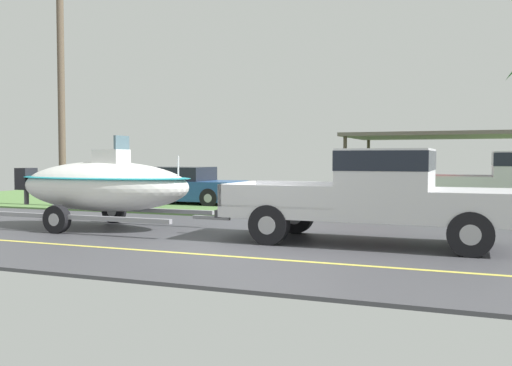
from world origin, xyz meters
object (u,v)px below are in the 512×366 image
object	(u,v)px
boat_on_trailer	(103,186)
parked_sedan_far	(384,191)
pickup_truck_towing	(385,192)
utility_pole	(61,78)
parked_sedan_near	(180,186)
carport_awning	(442,137)

from	to	relation	value
boat_on_trailer	parked_sedan_far	distance (m)	8.91
pickup_truck_towing	utility_pole	bearing A→B (deg)	159.80
parked_sedan_near	carport_awning	size ratio (longest dim) A/B	0.64
parked_sedan_near	utility_pole	xyz separation A→B (m)	(-3.14, -2.65, 3.78)
parked_sedan_near	parked_sedan_far	bearing A→B (deg)	-0.86
boat_on_trailer	parked_sedan_far	size ratio (longest dim) A/B	1.35
boat_on_trailer	utility_pole	xyz separation A→B (m)	(-4.86, 4.28, 3.41)
carport_awning	utility_pole	bearing A→B (deg)	-146.27
parked_sedan_near	parked_sedan_far	world-z (taller)	same
carport_awning	parked_sedan_near	bearing A→B (deg)	-148.81
boat_on_trailer	parked_sedan_far	xyz separation A→B (m)	(5.72, 6.82, -0.38)
pickup_truck_towing	carport_awning	distance (m)	12.41
utility_pole	carport_awning	bearing A→B (deg)	33.73
pickup_truck_towing	boat_on_trailer	distance (m)	6.77
boat_on_trailer	parked_sedan_near	distance (m)	7.15
boat_on_trailer	pickup_truck_towing	bearing A→B (deg)	0.00
parked_sedan_far	parked_sedan_near	bearing A→B (deg)	179.14
boat_on_trailer	parked_sedan_near	bearing A→B (deg)	104.00
pickup_truck_towing	parked_sedan_far	world-z (taller)	pickup_truck_towing
carport_awning	boat_on_trailer	bearing A→B (deg)	-120.19
boat_on_trailer	carport_awning	bearing A→B (deg)	59.81
pickup_truck_towing	carport_awning	world-z (taller)	carport_awning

